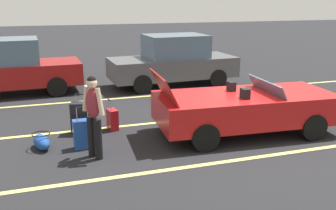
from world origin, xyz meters
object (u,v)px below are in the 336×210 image
(duffel_bag, at_px, (42,142))
(parked_sedan_near, at_px, (173,61))
(convertible_car, at_px, (253,108))
(traveler_person, at_px, (93,113))
(suitcase_medium_bright, at_px, (83,134))
(suitcase_small_carryon, at_px, (112,119))
(parked_sedan_far, at_px, (8,68))
(suitcase_large_black, at_px, (82,118))

(duffel_bag, xyz_separation_m, parked_sedan_near, (4.57, 4.88, 0.73))
(convertible_car, xyz_separation_m, traveler_person, (-3.72, -0.38, 0.34))
(traveler_person, bearing_deg, convertible_car, -27.52)
(traveler_person, height_order, parked_sedan_near, parked_sedan_near)
(suitcase_medium_bright, bearing_deg, suitcase_small_carryon, -41.52)
(parked_sedan_far, bearing_deg, traveler_person, -74.32)
(suitcase_large_black, relative_size, suitcase_small_carryon, 1.24)
(convertible_car, bearing_deg, parked_sedan_far, 138.68)
(parked_sedan_far, bearing_deg, duffel_bag, -82.00)
(convertible_car, xyz_separation_m, suitcase_small_carryon, (-3.11, 1.18, -0.34))
(convertible_car, distance_m, suitcase_large_black, 4.00)
(parked_sedan_far, bearing_deg, suitcase_large_black, -69.93)
(suitcase_small_carryon, bearing_deg, convertible_car, -30.64)
(suitcase_large_black, height_order, parked_sedan_near, parked_sedan_near)
(suitcase_large_black, bearing_deg, parked_sedan_far, -141.82)
(convertible_car, height_order, traveler_person, traveler_person)
(suitcase_medium_bright, relative_size, traveler_person, 0.56)
(duffel_bag, height_order, parked_sedan_near, parked_sedan_near)
(suitcase_small_carryon, bearing_deg, suitcase_medium_bright, -138.73)
(suitcase_medium_bright, height_order, parked_sedan_far, parked_sedan_far)
(duffel_bag, xyz_separation_m, parked_sedan_far, (-0.98, 5.25, 0.73))
(suitcase_small_carryon, relative_size, duffel_bag, 1.09)
(suitcase_small_carryon, distance_m, parked_sedan_near, 5.11)
(suitcase_large_black, xyz_separation_m, duffel_bag, (-0.91, -0.72, -0.21))
(suitcase_small_carryon, bearing_deg, suitcase_large_black, 172.74)
(suitcase_large_black, xyz_separation_m, traveler_person, (0.11, -1.52, 0.56))
(suitcase_small_carryon, height_order, traveler_person, traveler_person)
(suitcase_large_black, height_order, duffel_bag, suitcase_large_black)
(convertible_car, bearing_deg, suitcase_medium_bright, -179.53)
(convertible_car, relative_size, duffel_bag, 6.16)
(suitcase_large_black, height_order, suitcase_medium_bright, suitcase_large_black)
(suitcase_large_black, xyz_separation_m, suitcase_small_carryon, (0.72, 0.03, -0.12))
(duffel_bag, bearing_deg, convertible_car, -5.18)
(suitcase_large_black, relative_size, traveler_person, 0.57)
(duffel_bag, distance_m, traveler_person, 1.51)
(suitcase_large_black, height_order, parked_sedan_far, parked_sedan_far)
(parked_sedan_near, xyz_separation_m, parked_sedan_far, (-5.55, 0.36, 0.00))
(suitcase_medium_bright, relative_size, parked_sedan_far, 0.20)
(suitcase_medium_bright, bearing_deg, convertible_car, -95.68)
(duffel_bag, distance_m, parked_sedan_near, 6.73)
(traveler_person, bearing_deg, duffel_bag, 108.23)
(convertible_car, relative_size, parked_sedan_far, 0.94)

